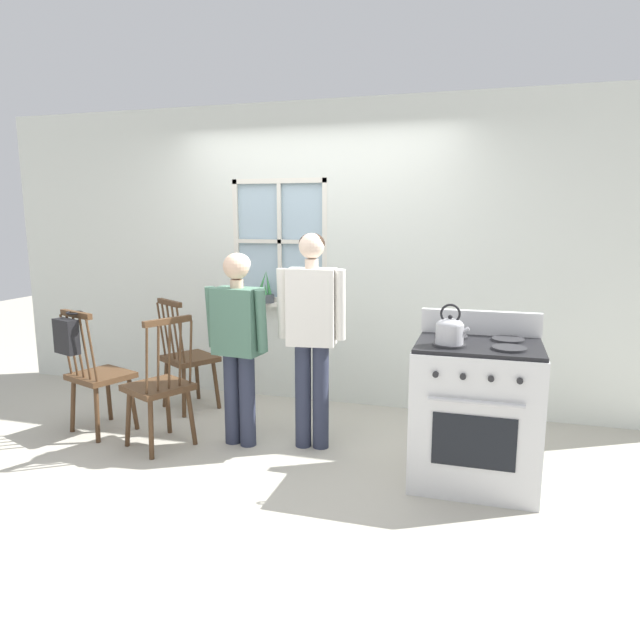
% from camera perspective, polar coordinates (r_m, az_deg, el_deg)
% --- Properties ---
extents(ground_plane, '(16.00, 16.00, 0.00)m').
position_cam_1_polar(ground_plane, '(4.22, -5.79, -13.58)').
color(ground_plane, '#B2AD9E').
extents(wall_back, '(6.40, 0.16, 2.70)m').
position_cam_1_polar(wall_back, '(5.19, -0.04, 6.31)').
color(wall_back, silver).
rests_on(wall_back, ground_plane).
extents(chair_by_window, '(0.53, 0.52, 1.00)m').
position_cam_1_polar(chair_by_window, '(4.86, -21.27, -5.27)').
color(chair_by_window, '#4C331E').
rests_on(chair_by_window, ground_plane).
extents(chair_near_wall, '(0.57, 0.56, 1.00)m').
position_cam_1_polar(chair_near_wall, '(5.22, -13.12, -3.80)').
color(chair_near_wall, '#4C331E').
rests_on(chair_near_wall, ground_plane).
extents(chair_center_cluster, '(0.55, 0.55, 1.00)m').
position_cam_1_polar(chair_center_cluster, '(4.41, -15.71, -6.52)').
color(chair_center_cluster, '#4C331E').
rests_on(chair_center_cluster, ground_plane).
extents(person_elderly_left, '(0.51, 0.25, 1.45)m').
position_cam_1_polar(person_elderly_left, '(4.24, -8.21, -1.27)').
color(person_elderly_left, '#2D3347').
rests_on(person_elderly_left, ground_plane).
extents(person_teen_center, '(0.51, 0.25, 1.59)m').
position_cam_1_polar(person_teen_center, '(4.13, -0.84, -0.37)').
color(person_teen_center, '#2D3347').
rests_on(person_teen_center, ground_plane).
extents(stove, '(0.78, 0.68, 1.08)m').
position_cam_1_polar(stove, '(3.84, 15.30, -8.82)').
color(stove, silver).
rests_on(stove, ground_plane).
extents(kettle, '(0.21, 0.17, 0.25)m').
position_cam_1_polar(kettle, '(3.58, 12.86, -0.97)').
color(kettle, '#B7B7BC').
rests_on(kettle, stove).
extents(potted_plant, '(0.16, 0.16, 0.31)m').
position_cam_1_polar(potted_plant, '(5.31, -5.47, 2.57)').
color(potted_plant, '#42474C').
rests_on(potted_plant, wall_back).
extents(handbag, '(0.24, 0.24, 0.31)m').
position_cam_1_polar(handbag, '(4.67, -24.00, -1.42)').
color(handbag, black).
rests_on(handbag, chair_by_window).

